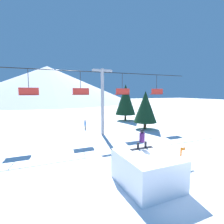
% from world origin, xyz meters
% --- Properties ---
extents(ground_plane, '(220.00, 220.00, 0.00)m').
position_xyz_m(ground_plane, '(0.00, 0.00, 0.00)').
color(ground_plane, white).
extents(mountain_ridge, '(84.31, 84.31, 17.98)m').
position_xyz_m(mountain_ridge, '(0.00, 88.86, 8.99)').
color(mountain_ridge, silver).
rests_on(mountain_ridge, ground_plane).
extents(snow_ramp, '(2.79, 3.32, 1.71)m').
position_xyz_m(snow_ramp, '(-1.16, 0.99, 0.85)').
color(snow_ramp, white).
rests_on(snow_ramp, ground_plane).
extents(snowboarder, '(1.50, 0.32, 1.18)m').
position_xyz_m(snowboarder, '(-0.89, 1.93, 2.27)').
color(snowboarder, black).
rests_on(snowboarder, snow_ramp).
extents(chairlift, '(24.16, 0.44, 7.69)m').
position_xyz_m(chairlift, '(0.67, 12.47, 4.74)').
color(chairlift, '#9E9EA3').
rests_on(chairlift, ground_plane).
extents(pine_tree_near, '(3.15, 3.15, 5.18)m').
position_xyz_m(pine_tree_near, '(7.16, 13.22, 3.04)').
color(pine_tree_near, '#4C3823').
rests_on(pine_tree_near, ground_plane).
extents(pine_tree_far, '(3.58, 3.58, 6.40)m').
position_xyz_m(pine_tree_far, '(8.16, 20.74, 3.73)').
color(pine_tree_far, '#4C3823').
rests_on(pine_tree_far, ground_plane).
extents(trail_marker, '(0.41, 0.10, 1.26)m').
position_xyz_m(trail_marker, '(2.46, 2.12, 0.68)').
color(trail_marker, orange).
rests_on(trail_marker, ground_plane).
extents(distant_skier, '(0.24, 0.24, 1.23)m').
position_xyz_m(distant_skier, '(-0.37, 16.51, 0.67)').
color(distant_skier, black).
rests_on(distant_skier, ground_plane).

